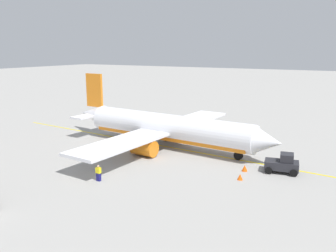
% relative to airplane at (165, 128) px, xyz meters
% --- Properties ---
extents(ground_plane, '(400.00, 400.00, 0.00)m').
position_rel_airplane_xyz_m(ground_plane, '(0.50, -0.03, -2.64)').
color(ground_plane, '#9E9B96').
extents(airplane, '(32.81, 31.99, 9.64)m').
position_rel_airplane_xyz_m(airplane, '(0.00, 0.00, 0.00)').
color(airplane, white).
rests_on(airplane, ground).
extents(pushback_tug, '(3.91, 2.90, 2.20)m').
position_rel_airplane_xyz_m(pushback_tug, '(16.62, -2.68, -1.63)').
color(pushback_tug, '#232328').
rests_on(pushback_tug, ground).
extents(refueling_worker, '(0.54, 0.40, 1.71)m').
position_rel_airplane_xyz_m(refueling_worker, '(0.67, -14.76, -1.82)').
color(refueling_worker, navy).
rests_on(refueling_worker, ground).
extents(safety_cone_nose, '(0.65, 0.65, 0.72)m').
position_rel_airplane_xyz_m(safety_cone_nose, '(12.88, -4.34, -2.28)').
color(safety_cone_nose, '#F2590F').
rests_on(safety_cone_nose, ground).
extents(safety_cone_wingtip, '(0.58, 0.58, 0.65)m').
position_rel_airplane_xyz_m(safety_cone_wingtip, '(13.30, -7.18, -2.32)').
color(safety_cone_wingtip, '#F2590F').
rests_on(safety_cone_wingtip, ground).
extents(taxi_line_marking, '(60.29, 4.33, 0.01)m').
position_rel_airplane_xyz_m(taxi_line_marking, '(0.50, -0.03, -2.64)').
color(taxi_line_marking, yellow).
rests_on(taxi_line_marking, ground).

